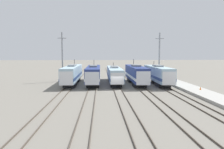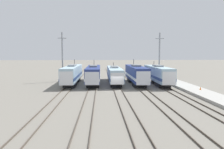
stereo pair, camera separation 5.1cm
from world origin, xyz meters
TOP-DOWN VIEW (x-y plane):
  - ground_plane at (0.00, 0.00)m, footprint 400.00×400.00m
  - rail_pair_far_left at (-9.49, 0.00)m, footprint 1.50×120.00m
  - rail_pair_center_left at (-4.74, 0.00)m, footprint 1.51×120.00m
  - rail_pair_center at (0.00, 0.00)m, footprint 1.51×120.00m
  - rail_pair_center_right at (4.74, 0.00)m, footprint 1.51×120.00m
  - rail_pair_far_right at (9.49, 0.00)m, footprint 1.50×120.00m
  - locomotive_far_left at (-9.49, 8.19)m, footprint 2.76×18.58m
  - locomotive_center_left at (-4.74, 8.10)m, footprint 2.96×18.09m
  - locomotive_center at (0.00, 8.52)m, footprint 2.79×18.11m
  - locomotive_center_right at (4.74, 6.92)m, footprint 2.90×16.92m
  - locomotive_far_right at (9.49, 6.36)m, footprint 2.82×16.38m
  - catenary_tower_left at (-12.38, 12.96)m, footprint 2.12×0.37m
  - catenary_tower_right at (11.45, 12.96)m, footprint 2.12×0.37m
  - platform at (13.85, 0.00)m, footprint 4.00×120.00m
  - traffic_cone at (14.43, -3.47)m, footprint 0.34×0.34m

SIDE VIEW (x-z plane):
  - ground_plane at x=0.00m, z-range 0.00..0.00m
  - rail_pair_far_left at x=-9.49m, z-range 0.00..0.15m
  - rail_pair_center_left at x=-4.74m, z-range 0.00..0.15m
  - rail_pair_center at x=0.00m, z-range 0.00..0.15m
  - rail_pair_center_right at x=4.74m, z-range 0.00..0.15m
  - rail_pair_far_right at x=9.49m, z-range 0.00..0.15m
  - platform at x=13.85m, z-range 0.00..0.42m
  - traffic_cone at x=14.43m, z-range 0.42..0.91m
  - locomotive_center at x=0.00m, z-range -0.27..4.35m
  - locomotive_center_left at x=-4.74m, z-range -0.48..4.79m
  - locomotive_far_right at x=9.49m, z-range -0.32..4.73m
  - locomotive_far_left at x=-9.49m, z-range -0.50..4.94m
  - locomotive_center_right at x=4.74m, z-range -0.52..4.98m
  - catenary_tower_left at x=-12.38m, z-range 0.15..12.07m
  - catenary_tower_right at x=11.45m, z-range 0.15..12.07m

